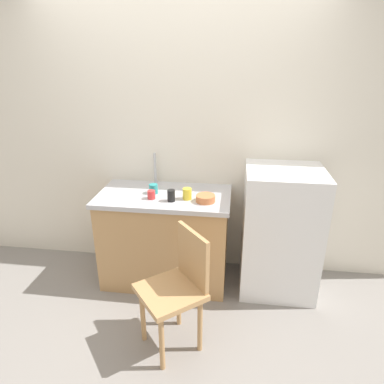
{
  "coord_description": "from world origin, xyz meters",
  "views": [
    {
      "loc": [
        0.51,
        -2.01,
        1.98
      ],
      "look_at": [
        0.16,
        0.6,
        0.91
      ],
      "focal_mm": 31.62,
      "sensor_mm": 36.0,
      "label": 1
    }
  ],
  "objects_px": {
    "cup_yellow": "(187,194)",
    "refrigerator": "(280,231)",
    "cup_red": "(151,195)",
    "cup_black": "(172,196)",
    "chair": "(178,286)",
    "terracotta_bowl": "(206,198)",
    "cup_teal": "(153,189)"
  },
  "relations": [
    {
      "from": "cup_yellow",
      "to": "refrigerator",
      "type": "bearing_deg",
      "value": 6.93
    },
    {
      "from": "cup_red",
      "to": "refrigerator",
      "type": "bearing_deg",
      "value": 6.64
    },
    {
      "from": "cup_yellow",
      "to": "cup_black",
      "type": "xyz_separation_m",
      "value": [
        -0.12,
        -0.06,
        0.0
      ]
    },
    {
      "from": "cup_red",
      "to": "cup_black",
      "type": "distance_m",
      "value": 0.18
    },
    {
      "from": "chair",
      "to": "cup_yellow",
      "type": "distance_m",
      "value": 0.79
    },
    {
      "from": "refrigerator",
      "to": "chair",
      "type": "relative_size",
      "value": 1.26
    },
    {
      "from": "refrigerator",
      "to": "terracotta_bowl",
      "type": "xyz_separation_m",
      "value": [
        -0.64,
        -0.13,
        0.33
      ]
    },
    {
      "from": "cup_black",
      "to": "refrigerator",
      "type": "bearing_deg",
      "value": 9.55
    },
    {
      "from": "cup_yellow",
      "to": "cup_red",
      "type": "bearing_deg",
      "value": -174.14
    },
    {
      "from": "refrigerator",
      "to": "chair",
      "type": "height_order",
      "value": "refrigerator"
    },
    {
      "from": "chair",
      "to": "cup_yellow",
      "type": "height_order",
      "value": "cup_yellow"
    },
    {
      "from": "refrigerator",
      "to": "cup_red",
      "type": "distance_m",
      "value": 1.15
    },
    {
      "from": "cup_red",
      "to": "cup_black",
      "type": "height_order",
      "value": "cup_black"
    },
    {
      "from": "cup_teal",
      "to": "cup_yellow",
      "type": "xyz_separation_m",
      "value": [
        0.31,
        -0.09,
        0.01
      ]
    },
    {
      "from": "cup_teal",
      "to": "cup_red",
      "type": "bearing_deg",
      "value": -84.95
    },
    {
      "from": "refrigerator",
      "to": "cup_teal",
      "type": "height_order",
      "value": "refrigerator"
    },
    {
      "from": "chair",
      "to": "cup_teal",
      "type": "distance_m",
      "value": 0.93
    },
    {
      "from": "terracotta_bowl",
      "to": "cup_teal",
      "type": "relative_size",
      "value": 1.95
    },
    {
      "from": "chair",
      "to": "cup_black",
      "type": "relative_size",
      "value": 9.2
    },
    {
      "from": "refrigerator",
      "to": "cup_yellow",
      "type": "distance_m",
      "value": 0.88
    },
    {
      "from": "terracotta_bowl",
      "to": "cup_yellow",
      "type": "distance_m",
      "value": 0.16
    },
    {
      "from": "cup_red",
      "to": "chair",
      "type": "bearing_deg",
      "value": -63.08
    },
    {
      "from": "terracotta_bowl",
      "to": "cup_black",
      "type": "bearing_deg",
      "value": -174.56
    },
    {
      "from": "cup_teal",
      "to": "terracotta_bowl",
      "type": "bearing_deg",
      "value": -14.56
    },
    {
      "from": "cup_red",
      "to": "cup_yellow",
      "type": "height_order",
      "value": "cup_yellow"
    },
    {
      "from": "cup_black",
      "to": "cup_yellow",
      "type": "bearing_deg",
      "value": 25.48
    },
    {
      "from": "terracotta_bowl",
      "to": "cup_red",
      "type": "distance_m",
      "value": 0.46
    },
    {
      "from": "cup_red",
      "to": "cup_teal",
      "type": "relative_size",
      "value": 0.88
    },
    {
      "from": "terracotta_bowl",
      "to": "cup_teal",
      "type": "bearing_deg",
      "value": 165.44
    },
    {
      "from": "terracotta_bowl",
      "to": "refrigerator",
      "type": "bearing_deg",
      "value": 11.31
    },
    {
      "from": "cup_teal",
      "to": "cup_black",
      "type": "xyz_separation_m",
      "value": [
        0.19,
        -0.15,
        0.01
      ]
    },
    {
      "from": "cup_red",
      "to": "cup_yellow",
      "type": "bearing_deg",
      "value": 5.86
    }
  ]
}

